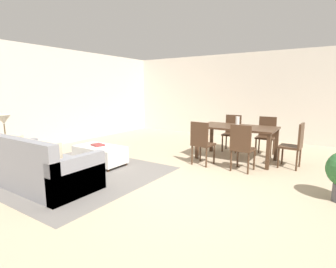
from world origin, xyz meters
TOP-DOWN VIEW (x-y plane):
  - ground_plane at (0.00, 0.00)m, footprint 10.80×10.80m
  - wall_back at (0.00, 5.00)m, footprint 9.00×0.12m
  - wall_left at (-4.50, 0.50)m, footprint 0.12×11.00m
  - area_rug at (-1.92, -0.36)m, footprint 3.00×2.80m
  - couch at (-1.89, -1.08)m, footprint 2.01×0.95m
  - ottoman_table at (-1.95, 0.30)m, footprint 1.08×0.60m
  - side_table at (-3.20, -0.94)m, footprint 0.40×0.40m
  - table_lamp at (-3.20, -0.94)m, footprint 0.26×0.26m
  - dining_table at (0.30, 2.28)m, footprint 1.67×0.93m
  - dining_chair_near_left at (-0.16, 1.44)m, footprint 0.43×0.43m
  - dining_chair_near_right at (0.68, 1.47)m, footprint 0.42×0.42m
  - dining_chair_far_left at (-0.08, 3.09)m, footprint 0.43×0.43m
  - dining_chair_far_right at (0.76, 3.12)m, footprint 0.41×0.41m
  - dining_chair_head_east at (1.50, 2.27)m, footprint 0.42×0.42m
  - vase_centerpiece at (0.31, 2.27)m, footprint 0.09×0.09m
  - book_on_ottoman at (-2.03, 0.32)m, footprint 0.30×0.26m

SIDE VIEW (x-z plane):
  - ground_plane at x=0.00m, z-range 0.00..0.00m
  - area_rug at x=-1.92m, z-range 0.00..0.01m
  - ottoman_table at x=-1.95m, z-range 0.03..0.43m
  - couch at x=-1.89m, z-range -0.14..0.72m
  - book_on_ottoman at x=-2.03m, z-range 0.40..0.43m
  - side_table at x=-3.20m, z-range 0.17..0.74m
  - dining_chair_near_left at x=-0.16m, z-range 0.06..0.98m
  - dining_chair_near_right at x=0.68m, z-range 0.06..0.98m
  - dining_chair_far_left at x=-0.08m, z-range 0.06..0.98m
  - dining_chair_far_right at x=0.76m, z-range 0.06..0.98m
  - dining_chair_head_east at x=1.50m, z-range 0.06..0.98m
  - dining_table at x=0.30m, z-range 0.29..1.05m
  - vase_centerpiece at x=0.31m, z-range 0.76..0.98m
  - table_lamp at x=-3.20m, z-range 0.72..1.24m
  - wall_back at x=0.00m, z-range 0.00..2.70m
  - wall_left at x=-4.50m, z-range 0.00..2.70m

